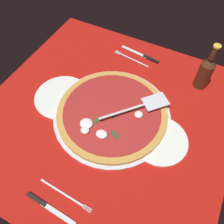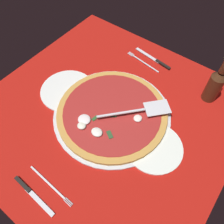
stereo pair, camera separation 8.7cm
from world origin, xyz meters
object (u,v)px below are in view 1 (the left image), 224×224
pizza_server (139,106)px  place_setting_near (56,201)px  dinner_plate_right (160,140)px  pizza (112,113)px  dinner_plate_left (62,97)px  beer_bottle (205,72)px  place_setting_far (137,58)px

pizza_server → place_setting_near: (-9.40, -41.90, -3.91)cm
dinner_plate_right → pizza: bearing=174.2°
pizza → place_setting_near: size_ratio=2.07×
pizza_server → dinner_plate_right: bearing=-81.2°
dinner_plate_left → pizza_server: pizza_server is taller
pizza → beer_bottle: 40.63cm
dinner_plate_right → place_setting_near: 40.22cm
pizza → place_setting_near: bearing=-91.3°
place_setting_near → beer_bottle: size_ratio=0.97×
pizza → place_setting_near: pizza is taller
dinner_plate_left → place_setting_far: place_setting_far is taller
dinner_plate_left → beer_bottle: beer_bottle is taller
place_setting_near → beer_bottle: 72.37cm
dinner_plate_left → dinner_plate_right: 42.21cm
dinner_plate_right → place_setting_near: place_setting_near is taller
pizza → beer_bottle: (26.08, 30.50, 6.42)cm
pizza → place_setting_far: pizza is taller
pizza → pizza_server: (8.59, 5.67, 2.45)cm
dinner_plate_right → beer_bottle: beer_bottle is taller
dinner_plate_right → dinner_plate_left: bearing=179.2°
pizza_server → beer_bottle: size_ratio=1.09×
beer_bottle → dinner_plate_left: bearing=-146.3°
pizza_server → beer_bottle: 30.63cm
place_setting_near → place_setting_far: size_ratio=0.92×
dinner_plate_left → dinner_plate_right: bearing=-0.8°
dinner_plate_right → pizza_server: 14.60cm
pizza_server → pizza: bearing=165.4°
dinner_plate_right → pizza_server: (-11.81, 7.72, 3.76)cm
beer_bottle → pizza: bearing=-130.5°
dinner_plate_left → dinner_plate_right: size_ratio=1.11×
place_setting_far → place_setting_near: bearing=100.5°
dinner_plate_left → pizza: pizza is taller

